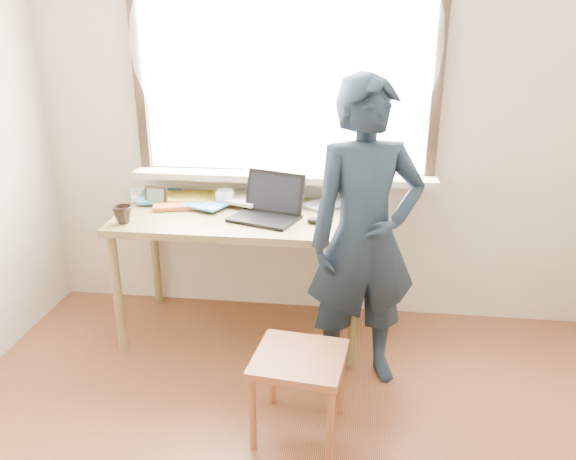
# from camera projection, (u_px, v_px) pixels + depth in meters

# --- Properties ---
(room_shell) EXTENTS (3.52, 4.02, 2.61)m
(room_shell) POSITION_uv_depth(u_px,v_px,m) (264.00, 93.00, 1.57)
(room_shell) COLOR beige
(room_shell) RESTS_ON ground
(desk) EXTENTS (1.44, 0.72, 0.77)m
(desk) POSITION_uv_depth(u_px,v_px,m) (242.00, 227.00, 3.28)
(desk) COLOR olive
(desk) RESTS_ON ground
(laptop) EXTENTS (0.44, 0.39, 0.25)m
(laptop) POSITION_uv_depth(u_px,v_px,m) (269.00, 208.00, 3.18)
(laptop) COLOR black
(laptop) RESTS_ON desk
(mug_white) EXTENTS (0.16, 0.16, 0.09)m
(mug_white) POSITION_uv_depth(u_px,v_px,m) (225.00, 197.00, 3.40)
(mug_white) COLOR white
(mug_white) RESTS_ON desk
(mug_dark) EXTENTS (0.13, 0.13, 0.10)m
(mug_dark) POSITION_uv_depth(u_px,v_px,m) (123.00, 215.00, 3.10)
(mug_dark) COLOR black
(mug_dark) RESTS_ON desk
(mouse) EXTENTS (0.09, 0.06, 0.04)m
(mouse) POSITION_uv_depth(u_px,v_px,m) (315.00, 220.00, 3.10)
(mouse) COLOR black
(mouse) RESTS_ON desk
(desk_clutter) EXTENTS (0.75, 0.59, 0.04)m
(desk_clutter) POSITION_uv_depth(u_px,v_px,m) (196.00, 199.00, 3.46)
(desk_clutter) COLOR white
(desk_clutter) RESTS_ON desk
(book_a) EXTENTS (0.19, 0.25, 0.02)m
(book_a) POSITION_uv_depth(u_px,v_px,m) (172.00, 200.00, 3.47)
(book_a) COLOR white
(book_a) RESTS_ON desk
(book_b) EXTENTS (0.31, 0.32, 0.02)m
(book_b) POSITION_uv_depth(u_px,v_px,m) (316.00, 201.00, 3.46)
(book_b) COLOR white
(book_b) RESTS_ON desk
(picture_frame) EXTENTS (0.14, 0.03, 0.11)m
(picture_frame) POSITION_uv_depth(u_px,v_px,m) (156.00, 197.00, 3.39)
(picture_frame) COLOR black
(picture_frame) RESTS_ON desk
(work_chair) EXTENTS (0.44, 0.43, 0.41)m
(work_chair) POSITION_uv_depth(u_px,v_px,m) (299.00, 368.00, 2.54)
(work_chair) COLOR brown
(work_chair) RESTS_ON ground
(person) EXTENTS (0.67, 0.54, 1.61)m
(person) POSITION_uv_depth(u_px,v_px,m) (365.00, 238.00, 2.81)
(person) COLOR black
(person) RESTS_ON ground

